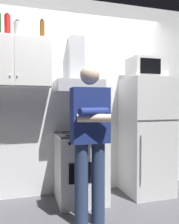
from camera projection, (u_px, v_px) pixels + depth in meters
ground_plane at (89, 208)px, 2.78m from camera, size 7.00×7.00×0.00m
back_wall_tiled at (78, 96)px, 3.30m from camera, size 4.80×0.10×2.70m
upper_cabinet at (14, 62)px, 2.83m from camera, size 0.90×0.37×0.60m
stove_oven at (80, 167)px, 2.98m from camera, size 0.60×0.62×0.87m
range_hood at (78, 77)px, 3.06m from camera, size 0.60×0.44×0.75m
refrigerator at (146, 136)px, 3.24m from camera, size 0.60×0.62×1.60m
microwave at (146, 68)px, 3.22m from camera, size 0.48×0.37×0.28m
person_standing at (90, 138)px, 2.37m from camera, size 0.38×0.33×1.64m
cooking_pot at (93, 129)px, 2.89m from camera, size 0.28×0.18×0.13m
bottle_canister_steel at (17, 29)px, 2.81m from camera, size 0.09×0.09×0.21m
bottle_beer_brown at (42, 30)px, 2.93m from camera, size 0.06×0.06×0.26m
bottle_soda_red at (7, 26)px, 2.77m from camera, size 0.07×0.07×0.27m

